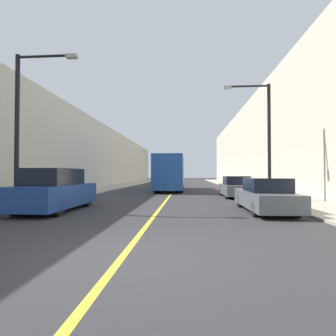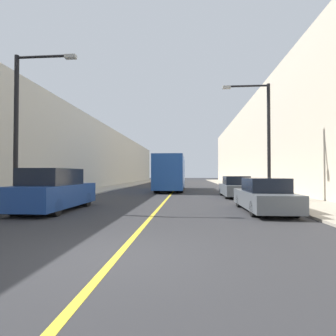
{
  "view_description": "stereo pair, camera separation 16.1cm",
  "coord_description": "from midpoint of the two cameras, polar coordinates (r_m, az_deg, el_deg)",
  "views": [
    {
      "loc": [
        1.3,
        -5.17,
        1.68
      ],
      "look_at": [
        -0.23,
        15.98,
        2.14
      ],
      "focal_mm": 28.0,
      "sensor_mm": 36.0,
      "label": 1
    },
    {
      "loc": [
        1.46,
        -5.15,
        1.68
      ],
      "look_at": [
        -0.23,
        15.98,
        2.14
      ],
      "focal_mm": 28.0,
      "sensor_mm": 36.0,
      "label": 2
    }
  ],
  "objects": [
    {
      "name": "street_lamp_right",
      "position": [
        17.16,
        20.45,
        7.28
      ],
      "size": [
        2.87,
        0.24,
        7.08
      ],
      "color": "black",
      "rests_on": "sidewalk_right"
    },
    {
      "name": "bus",
      "position": [
        26.22,
        0.83,
        -1.02
      ],
      "size": [
        2.59,
        10.12,
        3.35
      ],
      "color": "#1E4793",
      "rests_on": "ground"
    },
    {
      "name": "road_center_line",
      "position": [
        35.23,
        2.32,
        -3.98
      ],
      "size": [
        0.16,
        72.0,
        0.01
      ],
      "primitive_type": "cube",
      "color": "gold",
      "rests_on": "ground"
    },
    {
      "name": "ground_plane",
      "position": [
        5.6,
        -10.48,
        -18.68
      ],
      "size": [
        200.0,
        200.0,
        0.0
      ],
      "primitive_type": "plane",
      "color": "#2D2D30"
    },
    {
      "name": "street_lamp_left",
      "position": [
        13.65,
        -28.88,
        9.28
      ],
      "size": [
        2.87,
        0.24,
        6.95
      ],
      "color": "black",
      "rests_on": "sidewalk_left"
    },
    {
      "name": "car_right_near",
      "position": [
        12.39,
        20.51,
        -5.82
      ],
      "size": [
        1.8,
        4.78,
        1.49
      ],
      "color": "#51565B",
      "rests_on": "ground"
    },
    {
      "name": "sidewalk_left",
      "position": [
        36.34,
        -9.89,
        -3.8
      ],
      "size": [
        3.3,
        72.0,
        0.1
      ],
      "primitive_type": "cube",
      "color": "#A89E8C",
      "rests_on": "ground"
    },
    {
      "name": "sidewalk_right",
      "position": [
        35.75,
        14.73,
        -3.82
      ],
      "size": [
        3.3,
        72.0,
        0.1
      ],
      "primitive_type": "cube",
      "color": "#A89E8C",
      "rests_on": "ground"
    },
    {
      "name": "parked_suv_left",
      "position": [
        13.01,
        -23.21,
        -4.64
      ],
      "size": [
        1.99,
        4.99,
        1.91
      ],
      "color": "navy",
      "rests_on": "ground"
    },
    {
      "name": "car_right_mid",
      "position": [
        19.4,
        14.73,
        -4.16
      ],
      "size": [
        1.85,
        4.43,
        1.51
      ],
      "color": "#51565B",
      "rests_on": "ground"
    },
    {
      "name": "building_row_left",
      "position": [
        37.46,
        -15.29,
        2.4
      ],
      "size": [
        4.0,
        72.0,
        8.07
      ],
      "primitive_type": "cube",
      "color": "#B7B2A3",
      "rests_on": "ground"
    },
    {
      "name": "building_row_right",
      "position": [
        36.75,
        20.31,
        5.0
      ],
      "size": [
        4.0,
        72.0,
        11.26
      ],
      "primitive_type": "cube",
      "color": "beige",
      "rests_on": "ground"
    }
  ]
}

